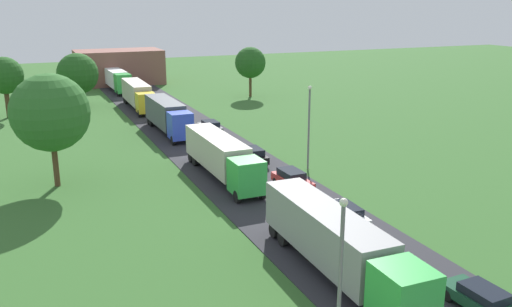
{
  "coord_description": "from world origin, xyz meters",
  "views": [
    {
      "loc": [
        -17.76,
        -10.37,
        15.26
      ],
      "look_at": [
        1.02,
        32.97,
        1.96
      ],
      "focal_mm": 38.09,
      "sensor_mm": 36.0,
      "label": 1
    }
  ],
  "objects_px": {
    "truck_lead": "(336,242)",
    "car_fourth": "(253,155)",
    "tree_pine": "(250,63)",
    "car_lead": "(481,298)",
    "truck_fourth": "(138,94)",
    "lamppost_second": "(309,123)",
    "tree_oak": "(50,113)",
    "truck_third": "(167,115)",
    "lamppost_lead": "(340,272)",
    "tree_elm": "(78,74)",
    "tree_birch": "(4,76)",
    "truck_fifth": "(116,78)",
    "car_fifth": "(210,127)",
    "distant_building": "(119,67)",
    "truck_second": "(221,155)",
    "car_third": "(292,179)",
    "car_second": "(344,214)"
  },
  "relations": [
    {
      "from": "truck_lead",
      "to": "car_second",
      "type": "xyz_separation_m",
      "value": [
        4.54,
        6.26,
        -1.31
      ]
    },
    {
      "from": "truck_second",
      "to": "truck_third",
      "type": "relative_size",
      "value": 1.08
    },
    {
      "from": "truck_fifth",
      "to": "car_fourth",
      "type": "xyz_separation_m",
      "value": [
        4.56,
        -50.91,
        -1.3
      ]
    },
    {
      "from": "lamppost_lead",
      "to": "car_fourth",
      "type": "bearing_deg",
      "value": 73.97
    },
    {
      "from": "tree_oak",
      "to": "car_lead",
      "type": "bearing_deg",
      "value": -58.02
    },
    {
      "from": "truck_fifth",
      "to": "car_third",
      "type": "distance_m",
      "value": 59.3
    },
    {
      "from": "truck_lead",
      "to": "tree_oak",
      "type": "distance_m",
      "value": 27.17
    },
    {
      "from": "car_fourth",
      "to": "distant_building",
      "type": "xyz_separation_m",
      "value": [
        -2.52,
        58.9,
        2.32
      ]
    },
    {
      "from": "tree_pine",
      "to": "distant_building",
      "type": "xyz_separation_m",
      "value": [
        -17.25,
        23.33,
        -2.4
      ]
    },
    {
      "from": "car_lead",
      "to": "tree_birch",
      "type": "height_order",
      "value": "tree_birch"
    },
    {
      "from": "tree_elm",
      "to": "tree_pine",
      "type": "bearing_deg",
      "value": -4.56
    },
    {
      "from": "truck_lead",
      "to": "lamppost_lead",
      "type": "bearing_deg",
      "value": -120.91
    },
    {
      "from": "truck_third",
      "to": "car_third",
      "type": "height_order",
      "value": "truck_third"
    },
    {
      "from": "truck_fourth",
      "to": "lamppost_second",
      "type": "height_order",
      "value": "lamppost_second"
    },
    {
      "from": "truck_fourth",
      "to": "lamppost_second",
      "type": "xyz_separation_m",
      "value": [
        8.53,
        -35.97,
        2.23
      ]
    },
    {
      "from": "truck_third",
      "to": "car_third",
      "type": "xyz_separation_m",
      "value": [
        4.41,
        -23.93,
        -1.34
      ]
    },
    {
      "from": "truck_third",
      "to": "car_third",
      "type": "bearing_deg",
      "value": -79.56
    },
    {
      "from": "tree_pine",
      "to": "tree_birch",
      "type": "bearing_deg",
      "value": -176.26
    },
    {
      "from": "distant_building",
      "to": "truck_fourth",
      "type": "bearing_deg",
      "value": -94.2
    },
    {
      "from": "lamppost_second",
      "to": "tree_birch",
      "type": "bearing_deg",
      "value": 125.11
    },
    {
      "from": "tree_oak",
      "to": "tree_birch",
      "type": "height_order",
      "value": "tree_oak"
    },
    {
      "from": "truck_lead",
      "to": "car_fourth",
      "type": "relative_size",
      "value": 3.34
    },
    {
      "from": "car_lead",
      "to": "lamppost_second",
      "type": "xyz_separation_m",
      "value": [
        3.7,
        24.95,
        3.64
      ]
    },
    {
      "from": "truck_fourth",
      "to": "tree_oak",
      "type": "distance_m",
      "value": 34.64
    },
    {
      "from": "lamppost_second",
      "to": "distant_building",
      "type": "relative_size",
      "value": 0.5
    },
    {
      "from": "truck_fourth",
      "to": "tree_pine",
      "type": "xyz_separation_m",
      "value": [
        19.21,
        3.28,
        3.39
      ]
    },
    {
      "from": "truck_fifth",
      "to": "tree_oak",
      "type": "distance_m",
      "value": 52.19
    },
    {
      "from": "car_fourth",
      "to": "tree_birch",
      "type": "bearing_deg",
      "value": 123.39
    },
    {
      "from": "tree_oak",
      "to": "lamppost_lead",
      "type": "bearing_deg",
      "value": -71.99
    },
    {
      "from": "truck_second",
      "to": "truck_fourth",
      "type": "height_order",
      "value": "truck_fourth"
    },
    {
      "from": "lamppost_lead",
      "to": "tree_birch",
      "type": "relative_size",
      "value": 0.92
    },
    {
      "from": "tree_oak",
      "to": "truck_third",
      "type": "bearing_deg",
      "value": 47.96
    },
    {
      "from": "car_fifth",
      "to": "lamppost_lead",
      "type": "distance_m",
      "value": 43.1
    },
    {
      "from": "car_fourth",
      "to": "lamppost_lead",
      "type": "bearing_deg",
      "value": -106.03
    },
    {
      "from": "lamppost_lead",
      "to": "distant_building",
      "type": "height_order",
      "value": "lamppost_lead"
    },
    {
      "from": "tree_birch",
      "to": "tree_elm",
      "type": "height_order",
      "value": "tree_birch"
    },
    {
      "from": "truck_fifth",
      "to": "car_fourth",
      "type": "height_order",
      "value": "truck_fifth"
    },
    {
      "from": "tree_pine",
      "to": "car_lead",
      "type": "bearing_deg",
      "value": -102.62
    },
    {
      "from": "tree_oak",
      "to": "truck_fourth",
      "type": "bearing_deg",
      "value": 66.96
    },
    {
      "from": "truck_second",
      "to": "car_third",
      "type": "bearing_deg",
      "value": -49.49
    },
    {
      "from": "truck_third",
      "to": "car_lead",
      "type": "distance_m",
      "value": 44.64
    },
    {
      "from": "car_lead",
      "to": "car_third",
      "type": "relative_size",
      "value": 0.92
    },
    {
      "from": "tree_oak",
      "to": "tree_elm",
      "type": "xyz_separation_m",
      "value": [
        5.84,
        37.07,
        -1.47
      ]
    },
    {
      "from": "truck_fourth",
      "to": "truck_fifth",
      "type": "bearing_deg",
      "value": 90.25
    },
    {
      "from": "truck_second",
      "to": "truck_third",
      "type": "height_order",
      "value": "truck_third"
    },
    {
      "from": "truck_fourth",
      "to": "tree_pine",
      "type": "bearing_deg",
      "value": 9.7
    },
    {
      "from": "car_third",
      "to": "truck_lead",
      "type": "bearing_deg",
      "value": -107.72
    },
    {
      "from": "truck_fourth",
      "to": "truck_fifth",
      "type": "height_order",
      "value": "truck_fourth"
    },
    {
      "from": "tree_elm",
      "to": "tree_oak",
      "type": "bearing_deg",
      "value": -98.96
    },
    {
      "from": "car_fifth",
      "to": "tree_birch",
      "type": "xyz_separation_m",
      "value": [
        -22.0,
        19.99,
        4.8
      ]
    }
  ]
}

